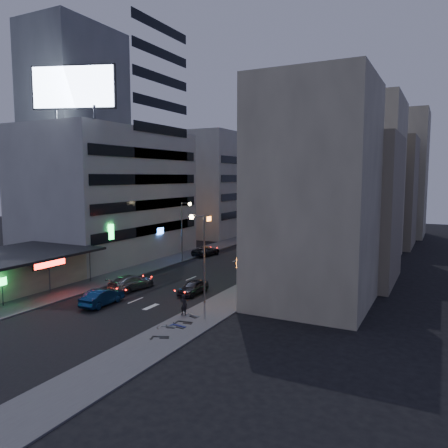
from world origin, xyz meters
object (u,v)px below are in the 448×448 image
Objects in this scene: scooter_blue at (187,319)px; scooter_silver_b at (200,310)px; parked_car_right_far at (289,249)px; parked_car_left at (206,251)px; scooter_silver_a at (176,319)px; road_car_silver at (131,282)px; scooter_black_a at (170,329)px; parked_car_right_mid at (272,260)px; road_car_blue at (102,297)px; parked_car_right_near at (193,287)px; scooter_black_b at (193,315)px; person at (184,305)px.

scooter_silver_b is at bearing 13.14° from scooter_blue.
parked_car_left is at bearing -140.85° from parked_car_right_far.
scooter_silver_a is at bearing 114.61° from scooter_blue.
road_car_silver reaches higher than scooter_black_a.
scooter_silver_b reaches higher than scooter_silver_a.
parked_car_right_mid is 11.44m from parked_car_left.
road_car_blue is (-7.33, -23.66, -0.03)m from parked_car_right_mid.
parked_car_right_mid is 2.36× the size of scooter_blue.
parked_car_right_near is at bearing 54.62° from scooter_silver_b.
parked_car_right_far is 34.49m from scooter_blue.
scooter_blue is at bearing 177.25° from scooter_black_b.
scooter_silver_a is at bearing -79.66° from parked_car_right_mid.
scooter_blue is (1.78, -2.39, -0.26)m from person.
scooter_silver_a is (1.92, -25.66, -0.09)m from parked_car_right_mid.
scooter_blue reaches higher than scooter_silver_a.
parked_car_right_far reaches higher than scooter_black_a.
road_car_blue is 2.43× the size of scooter_black_a.
parked_car_left is at bearing 32.31° from scooter_blue.
person is (2.87, -6.24, 0.30)m from parked_car_right_near.
parked_car_left is 30.99m from scooter_blue.
road_car_blue is at bearing 6.08° from person.
road_car_blue is at bearing 62.38° from scooter_silver_a.
scooter_silver_b is (13.59, -25.16, 0.06)m from parked_car_left.
parked_car_left reaches higher than scooter_blue.
road_car_silver is at bearing 103.21° from parked_car_left.
road_car_blue is 2.23× the size of scooter_silver_b.
parked_car_left is 12.42m from parked_car_right_far.
road_car_silver is 2.64× the size of scooter_blue.
road_car_silver reaches higher than parked_car_right_near.
scooter_black_b reaches higher than scooter_black_a.
scooter_blue is (2.72, -25.39, -0.05)m from parked_car_right_mid.
parked_car_left is at bearing 115.84° from parked_car_right_near.
scooter_black_a is at bearing 120.43° from parked_car_left.
scooter_black_a reaches higher than scooter_silver_a.
parked_car_left is at bearing 47.73° from scooter_silver_b.
parked_car_right_far is (-0.69, 8.93, -0.04)m from parked_car_right_mid.
road_car_blue is 5.61m from road_car_silver.
scooter_blue is at bearing -61.82° from parked_car_right_near.
parked_car_right_mid reaches higher than scooter_black_b.
parked_car_right_near reaches higher than scooter_black_b.
scooter_black_b is at bearing 173.91° from road_car_blue.
parked_car_right_near is at bearing -0.56° from scooter_black_a.
scooter_blue is at bearing 122.26° from parked_car_left.
road_car_silver is (-6.53, -1.40, 0.07)m from parked_car_right_near.
scooter_silver_b is at bearing -77.99° from parked_car_right_mid.
scooter_black_b is at bearing -77.83° from parked_car_right_mid.
parked_car_right_far is 0.95× the size of road_car_silver.
road_car_silver is 12.81m from scooter_silver_a.
road_car_silver is 10.57m from person.
parked_car_left reaches higher than scooter_black_b.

